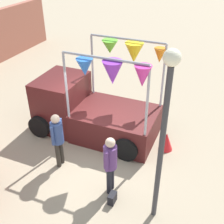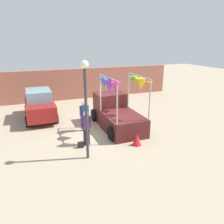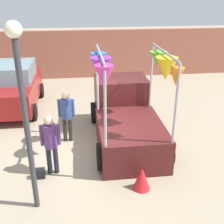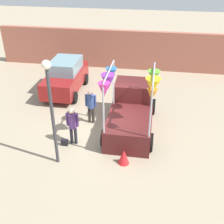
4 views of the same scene
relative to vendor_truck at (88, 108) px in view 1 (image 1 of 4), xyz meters
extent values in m
plane|color=gray|center=(-0.96, -0.63, -0.90)|extent=(60.00, 60.00, 0.00)
cube|color=#4C1919|center=(0.00, -0.99, -0.40)|extent=(1.90, 2.60, 1.00)
cube|color=#4C1919|center=(0.00, 1.01, 0.00)|extent=(1.80, 1.40, 1.80)
cube|color=#8CB2C6|center=(0.00, 1.01, 0.45)|extent=(1.76, 1.37, 0.60)
cylinder|color=black|center=(-0.95, 1.36, -0.52)|extent=(0.22, 0.76, 0.76)
cylinder|color=black|center=(0.95, 1.36, -0.52)|extent=(0.22, 0.76, 0.76)
cylinder|color=black|center=(-0.95, -1.69, -0.52)|extent=(0.22, 0.76, 0.76)
cylinder|color=black|center=(0.95, -1.69, -0.52)|extent=(0.22, 0.76, 0.76)
cylinder|color=#A5A5AD|center=(-0.87, 0.23, 1.14)|extent=(0.07, 0.07, 2.08)
cylinder|color=#A5A5AD|center=(0.87, 0.23, 1.14)|extent=(0.07, 0.07, 2.08)
cylinder|color=#A5A5AD|center=(-0.87, -2.21, 1.14)|extent=(0.07, 0.07, 2.08)
cylinder|color=#A5A5AD|center=(0.87, -2.21, 1.14)|extent=(0.07, 0.07, 2.08)
cylinder|color=#A5A5AD|center=(-0.87, -0.99, 2.18)|extent=(0.07, 2.44, 0.07)
cylinder|color=#A5A5AD|center=(0.87, -0.99, 2.18)|extent=(0.07, 2.44, 0.07)
cone|color=#D83399|center=(-0.87, -2.04, 1.86)|extent=(0.52, 0.52, 0.58)
cone|color=orange|center=(0.87, -2.04, 1.81)|extent=(0.48, 0.48, 0.45)
cone|color=purple|center=(-0.87, -1.23, 1.82)|extent=(0.78, 0.78, 0.65)
cone|color=yellow|center=(0.87, -1.23, 1.78)|extent=(0.68, 0.68, 0.63)
cone|color=blue|center=(-0.87, -0.42, 1.85)|extent=(0.66, 0.66, 0.49)
cone|color=#66CC33|center=(0.87, -0.42, 1.87)|extent=(0.58, 0.58, 0.42)
cylinder|color=black|center=(-2.36, -1.75, -0.49)|extent=(0.13, 0.13, 0.82)
cylinder|color=black|center=(-2.18, -1.75, -0.49)|extent=(0.13, 0.13, 0.82)
cylinder|color=#593372|center=(-2.27, -1.75, 0.24)|extent=(0.34, 0.34, 0.65)
sphere|color=beige|center=(-2.27, -1.75, 0.69)|extent=(0.25, 0.25, 0.25)
cylinder|color=#593372|center=(-2.49, -1.75, 0.27)|extent=(0.09, 0.09, 0.58)
cylinder|color=#593372|center=(-2.05, -1.75, 0.27)|extent=(0.09, 0.09, 0.58)
cylinder|color=#2D2823|center=(-1.99, 0.00, -0.49)|extent=(0.13, 0.13, 0.82)
cylinder|color=#2D2823|center=(-1.81, 0.00, -0.49)|extent=(0.13, 0.13, 0.82)
cylinder|color=#33477F|center=(-1.90, 0.00, 0.25)|extent=(0.34, 0.34, 0.65)
sphere|color=beige|center=(-1.90, 0.00, 0.70)|extent=(0.25, 0.25, 0.25)
cylinder|color=#33477F|center=(-2.12, 0.00, 0.28)|extent=(0.09, 0.09, 0.59)
cylinder|color=#33477F|center=(-1.68, 0.00, 0.28)|extent=(0.09, 0.09, 0.59)
cube|color=black|center=(-2.62, -1.95, -0.76)|extent=(0.28, 0.16, 0.28)
cylinder|color=#333338|center=(-2.56, -3.01, 1.01)|extent=(0.12, 0.12, 3.83)
sphere|color=#F2EDCC|center=(-2.56, -3.01, 3.09)|extent=(0.32, 0.32, 0.32)
cone|color=red|center=(-0.01, -2.69, -0.60)|extent=(0.60, 0.60, 0.60)
camera|label=1|loc=(-7.10, -3.80, 4.80)|focal=45.00mm
camera|label=2|loc=(-4.65, -11.22, 3.93)|focal=35.00mm
camera|label=3|loc=(-1.45, -8.30, 3.75)|focal=45.00mm
camera|label=4|loc=(0.89, -11.09, 6.29)|focal=45.00mm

